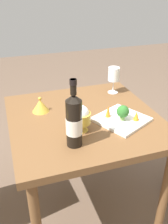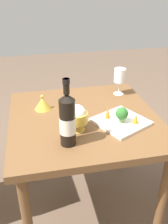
{
  "view_description": "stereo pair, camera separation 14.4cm",
  "coord_description": "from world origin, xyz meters",
  "px_view_note": "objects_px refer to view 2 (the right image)",
  "views": [
    {
      "loc": [
        -0.4,
        -1.2,
        1.46
      ],
      "look_at": [
        0.0,
        0.0,
        0.77
      ],
      "focal_mm": 40.78,
      "sensor_mm": 36.0,
      "label": 1
    },
    {
      "loc": [
        -0.26,
        -1.24,
        1.46
      ],
      "look_at": [
        0.0,
        0.0,
        0.77
      ],
      "focal_mm": 40.78,
      "sensor_mm": 36.0,
      "label": 2
    }
  ],
  "objects_px": {
    "rice_bowl": "(77,117)",
    "rice_bowl_lid": "(43,103)",
    "carrot_garnish_left": "(108,113)",
    "carrot_garnish_right": "(136,119)",
    "serving_plate": "(121,121)",
    "broccoli_floret": "(122,114)",
    "wine_bottle": "(67,120)",
    "wine_glass": "(120,76)"
  },
  "relations": [
    {
      "from": "wine_glass",
      "to": "rice_bowl",
      "type": "xyz_separation_m",
      "value": [
        -0.36,
        -0.38,
        -0.05
      ]
    },
    {
      "from": "rice_bowl_lid",
      "to": "serving_plate",
      "type": "bearing_deg",
      "value": -31.93
    },
    {
      "from": "rice_bowl",
      "to": "carrot_garnish_right",
      "type": "xyz_separation_m",
      "value": [
        0.31,
        -0.03,
        -0.03
      ]
    },
    {
      "from": "wine_bottle",
      "to": "carrot_garnish_right",
      "type": "xyz_separation_m",
      "value": [
        0.38,
        0.09,
        -0.09
      ]
    },
    {
      "from": "wine_bottle",
      "to": "broccoli_floret",
      "type": "relative_size",
      "value": 3.87
    },
    {
      "from": "carrot_garnish_left",
      "to": "rice_bowl",
      "type": "bearing_deg",
      "value": -162.41
    },
    {
      "from": "carrot_garnish_left",
      "to": "serving_plate",
      "type": "bearing_deg",
      "value": -31.61
    },
    {
      "from": "rice_bowl_lid",
      "to": "broccoli_floret",
      "type": "bearing_deg",
      "value": -33.92
    },
    {
      "from": "broccoli_floret",
      "to": "carrot_garnish_right",
      "type": "bearing_deg",
      "value": -21.85
    },
    {
      "from": "broccoli_floret",
      "to": "rice_bowl",
      "type": "bearing_deg",
      "value": 180.0
    },
    {
      "from": "serving_plate",
      "to": "wine_bottle",
      "type": "bearing_deg",
      "value": -156.97
    },
    {
      "from": "rice_bowl",
      "to": "serving_plate",
      "type": "distance_m",
      "value": 0.26
    },
    {
      "from": "wine_bottle",
      "to": "rice_bowl_lid",
      "type": "bearing_deg",
      "value": 103.73
    },
    {
      "from": "rice_bowl_lid",
      "to": "serving_plate",
      "type": "height_order",
      "value": "rice_bowl_lid"
    },
    {
      "from": "carrot_garnish_left",
      "to": "carrot_garnish_right",
      "type": "bearing_deg",
      "value": -33.18
    },
    {
      "from": "rice_bowl",
      "to": "rice_bowl_lid",
      "type": "xyz_separation_m",
      "value": [
        -0.16,
        0.27,
        -0.04
      ]
    },
    {
      "from": "wine_bottle",
      "to": "rice_bowl_lid",
      "type": "distance_m",
      "value": 0.41
    },
    {
      "from": "rice_bowl_lid",
      "to": "broccoli_floret",
      "type": "distance_m",
      "value": 0.48
    },
    {
      "from": "wine_glass",
      "to": "serving_plate",
      "type": "height_order",
      "value": "wine_glass"
    },
    {
      "from": "wine_bottle",
      "to": "broccoli_floret",
      "type": "distance_m",
      "value": 0.33
    },
    {
      "from": "rice_bowl",
      "to": "broccoli_floret",
      "type": "distance_m",
      "value": 0.24
    },
    {
      "from": "wine_bottle",
      "to": "wine_glass",
      "type": "distance_m",
      "value": 0.65
    },
    {
      "from": "wine_glass",
      "to": "carrot_garnish_left",
      "type": "bearing_deg",
      "value": -118.56
    },
    {
      "from": "rice_bowl_lid",
      "to": "carrot_garnish_left",
      "type": "distance_m",
      "value": 0.4
    },
    {
      "from": "rice_bowl_lid",
      "to": "rice_bowl",
      "type": "bearing_deg",
      "value": -59.49
    },
    {
      "from": "wine_glass",
      "to": "carrot_garnish_right",
      "type": "xyz_separation_m",
      "value": [
        -0.05,
        -0.41,
        -0.08
      ]
    },
    {
      "from": "serving_plate",
      "to": "carrot_garnish_left",
      "type": "distance_m",
      "value": 0.09
    },
    {
      "from": "rice_bowl",
      "to": "wine_glass",
      "type": "bearing_deg",
      "value": 46.91
    },
    {
      "from": "rice_bowl",
      "to": "carrot_garnish_left",
      "type": "bearing_deg",
      "value": 17.59
    },
    {
      "from": "rice_bowl",
      "to": "serving_plate",
      "type": "relative_size",
      "value": 0.42
    },
    {
      "from": "wine_bottle",
      "to": "carrot_garnish_right",
      "type": "height_order",
      "value": "wine_bottle"
    },
    {
      "from": "rice_bowl_lid",
      "to": "carrot_garnish_right",
      "type": "bearing_deg",
      "value": -32.32
    },
    {
      "from": "rice_bowl_lid",
      "to": "carrot_garnish_right",
      "type": "xyz_separation_m",
      "value": [
        0.47,
        -0.3,
        0.01
      ]
    },
    {
      "from": "rice_bowl_lid",
      "to": "carrot_garnish_left",
      "type": "relative_size",
      "value": 1.5
    },
    {
      "from": "wine_bottle",
      "to": "serving_plate",
      "type": "height_order",
      "value": "wine_bottle"
    },
    {
      "from": "rice_bowl",
      "to": "carrot_garnish_right",
      "type": "bearing_deg",
      "value": -5.08
    },
    {
      "from": "wine_bottle",
      "to": "broccoli_floret",
      "type": "height_order",
      "value": "wine_bottle"
    },
    {
      "from": "carrot_garnish_left",
      "to": "broccoli_floret",
      "type": "bearing_deg",
      "value": -43.2
    },
    {
      "from": "wine_glass",
      "to": "broccoli_floret",
      "type": "distance_m",
      "value": 0.4
    },
    {
      "from": "wine_bottle",
      "to": "broccoli_floret",
      "type": "xyz_separation_m",
      "value": [
        0.31,
        0.11,
        -0.07
      ]
    },
    {
      "from": "wine_glass",
      "to": "serving_plate",
      "type": "xyz_separation_m",
      "value": [
        -0.11,
        -0.37,
        -0.12
      ]
    },
    {
      "from": "rice_bowl",
      "to": "serving_plate",
      "type": "xyz_separation_m",
      "value": [
        0.25,
        0.02,
        -0.07
      ]
    }
  ]
}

